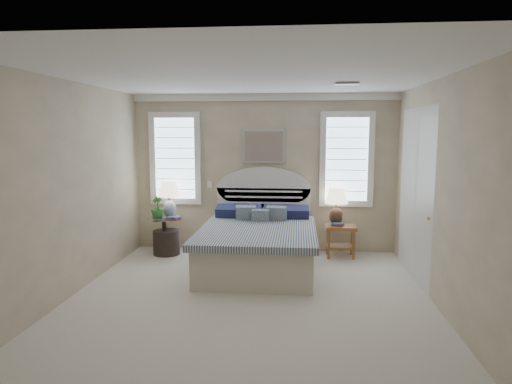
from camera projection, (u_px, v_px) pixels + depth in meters
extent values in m
cube|color=beige|center=(248.00, 302.00, 5.58)|extent=(4.50, 5.00, 0.01)
cube|color=white|center=(248.00, 76.00, 5.22)|extent=(4.50, 5.00, 0.01)
cube|color=tan|center=(264.00, 173.00, 7.86)|extent=(4.50, 0.02, 2.70)
cube|color=tan|center=(66.00, 190.00, 5.60)|extent=(0.02, 5.00, 2.70)
cube|color=tan|center=(444.00, 195.00, 5.19)|extent=(0.02, 5.00, 2.70)
cube|color=white|center=(264.00, 97.00, 7.65)|extent=(4.50, 0.08, 0.12)
cube|color=#B2B2B2|center=(347.00, 84.00, 5.90)|extent=(0.30, 0.20, 0.02)
cube|color=white|center=(210.00, 184.00, 7.96)|extent=(0.08, 0.01, 0.12)
cube|color=silver|center=(175.00, 158.00, 7.95)|extent=(0.90, 0.06, 1.60)
cube|color=silver|center=(347.00, 159.00, 7.68)|extent=(0.90, 0.06, 1.60)
cube|color=silver|center=(264.00, 146.00, 7.76)|extent=(0.74, 0.04, 0.58)
cube|color=silver|center=(415.00, 194.00, 6.40)|extent=(0.02, 1.80, 2.40)
cube|color=beige|center=(258.00, 252.00, 6.85)|extent=(1.60, 2.10, 0.55)
cube|color=navy|center=(258.00, 232.00, 6.76)|extent=(1.72, 2.15, 0.10)
cube|color=beige|center=(264.00, 219.00, 7.91)|extent=(1.62, 0.08, 1.10)
cube|color=#1E244B|center=(239.00, 212.00, 7.65)|extent=(0.75, 0.31, 0.23)
cube|color=#1E244B|center=(286.00, 213.00, 7.57)|extent=(0.75, 0.31, 0.23)
cube|color=#37537C|center=(246.00, 216.00, 7.41)|extent=(0.33, 0.20, 0.34)
cube|color=#37537C|center=(277.00, 216.00, 7.36)|extent=(0.33, 0.20, 0.34)
cube|color=#37537C|center=(261.00, 218.00, 7.29)|extent=(0.28, 0.14, 0.29)
cylinder|color=black|center=(165.00, 253.00, 7.75)|extent=(0.32, 0.32, 0.03)
cylinder|color=black|center=(165.00, 237.00, 7.71)|extent=(0.08, 0.08, 0.60)
cylinder|color=silver|center=(164.00, 218.00, 7.67)|extent=(0.56, 0.56, 0.02)
cube|color=brown|center=(341.00, 227.00, 7.51)|extent=(0.50, 0.40, 0.06)
cube|color=brown|center=(340.00, 246.00, 7.56)|extent=(0.44, 0.34, 0.03)
cube|color=brown|center=(329.00, 245.00, 7.42)|extent=(0.04, 0.04, 0.47)
cube|color=brown|center=(328.00, 241.00, 7.71)|extent=(0.04, 0.04, 0.47)
cube|color=brown|center=(354.00, 245.00, 7.38)|extent=(0.04, 0.04, 0.47)
cube|color=brown|center=(352.00, 241.00, 7.68)|extent=(0.04, 0.04, 0.47)
cylinder|color=black|center=(166.00, 242.00, 7.72)|extent=(0.59, 0.59, 0.41)
cylinder|color=silver|center=(170.00, 216.00, 7.74)|extent=(0.15, 0.15, 0.03)
ellipsoid|color=silver|center=(170.00, 209.00, 7.73)|extent=(0.28, 0.28, 0.29)
cylinder|color=gold|center=(169.00, 198.00, 7.70)|extent=(0.04, 0.04, 0.10)
cylinder|color=black|center=(336.00, 223.00, 7.60)|extent=(0.14, 0.14, 0.03)
ellipsoid|color=black|center=(336.00, 216.00, 7.58)|extent=(0.26, 0.26, 0.29)
cylinder|color=gold|center=(336.00, 206.00, 7.56)|extent=(0.04, 0.04, 0.11)
imported|color=#29672A|center=(157.00, 207.00, 7.58)|extent=(0.28, 0.28, 0.37)
cube|color=maroon|center=(174.00, 219.00, 7.46)|extent=(0.24, 0.21, 0.03)
cube|color=#29587C|center=(174.00, 217.00, 7.45)|extent=(0.23, 0.20, 0.03)
cube|color=maroon|center=(338.00, 225.00, 7.46)|extent=(0.22, 0.20, 0.02)
cube|color=#29587C|center=(338.00, 224.00, 7.46)|extent=(0.21, 0.18, 0.02)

